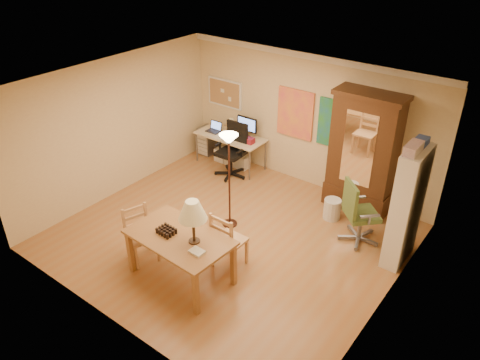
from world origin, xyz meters
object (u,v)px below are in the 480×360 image
Objects in this scene: computer_desk at (232,147)px; office_chair_black at (232,162)px; bookshelf at (406,208)px; dining_table at (184,230)px; armoire at (362,160)px; office_chair_green at (358,225)px.

computer_desk is 1.36× the size of office_chair_black.
bookshelf is (3.88, -0.59, 0.67)m from office_chair_black.
armoire is at bearing 71.28° from dining_table.
armoire is 1.17× the size of bookshelf.
computer_desk is at bearing -178.39° from armoire.
bookshelf is at bearing -12.95° from computer_desk.
computer_desk is 0.80× the size of bookshelf.
armoire is (1.18, 3.49, 0.07)m from dining_table.
computer_desk is at bearing 167.05° from bookshelf.
dining_table is 1.41× the size of office_chair_green.
office_chair_black is 0.50× the size of armoire.
dining_table is at bearing -123.42° from office_chair_green.
office_chair_black is at bearing -170.63° from armoire.
computer_desk is 1.37× the size of office_chair_green.
armoire is (-0.46, 1.00, 0.69)m from office_chair_green.
office_chair_black is at bearing 116.24° from dining_table.
armoire is at bearing 9.37° from office_chair_black.
computer_desk is at bearing 117.45° from dining_table.
armoire reaches higher than office_chair_black.
office_chair_black is at bearing 171.30° from bookshelf.
dining_table is 3.46m from office_chair_black.
bookshelf reaches higher than office_chair_green.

